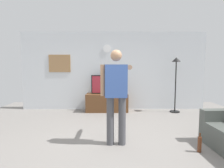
{
  "coord_description": "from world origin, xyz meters",
  "views": [
    {
      "loc": [
        -0.1,
        -3.3,
        1.46
      ],
      "look_at": [
        -0.07,
        1.2,
        1.05
      ],
      "focal_mm": 28.46,
      "sensor_mm": 36.0,
      "label": 1
    }
  ],
  "objects": [
    {
      "name": "framed_picture",
      "position": [
        -1.87,
        2.9,
        1.61
      ],
      "size": [
        0.75,
        0.04,
        0.6
      ],
      "primitive_type": "cube",
      "color": "#997047"
    },
    {
      "name": "back_wall",
      "position": [
        0.0,
        2.95,
        1.35
      ],
      "size": [
        6.4,
        0.1,
        2.7
      ],
      "primitive_type": "cube",
      "color": "silver",
      "rests_on": "ground_plane"
    },
    {
      "name": "person_standing_nearer_lamp",
      "position": [
        0.0,
        -0.01,
        1.02
      ],
      "size": [
        0.59,
        0.78,
        1.79
      ],
      "color": "#4C4C51",
      "rests_on": "ground_plane"
    },
    {
      "name": "ground_plane",
      "position": [
        0.0,
        0.0,
        0.0
      ],
      "size": [
        8.4,
        8.4,
        0.0
      ],
      "primitive_type": "plane",
      "color": "gray"
    },
    {
      "name": "television",
      "position": [
        -0.22,
        2.65,
        0.91
      ],
      "size": [
        1.05,
        0.07,
        0.63
      ],
      "color": "black",
      "rests_on": "tv_stand"
    },
    {
      "name": "floor_lamp",
      "position": [
        2.02,
        2.45,
        1.29
      ],
      "size": [
        0.32,
        0.32,
        1.8
      ],
      "color": "black",
      "rests_on": "ground_plane"
    },
    {
      "name": "tv_stand",
      "position": [
        -0.22,
        2.6,
        0.3
      ],
      "size": [
        1.39,
        0.57,
        0.59
      ],
      "color": "brown",
      "rests_on": "ground_plane"
    },
    {
      "name": "beverage_bottle",
      "position": [
        1.44,
        -0.35,
        0.14
      ],
      "size": [
        0.07,
        0.07,
        0.34
      ],
      "color": "#592D19",
      "rests_on": "ground_plane"
    },
    {
      "name": "wall_clock",
      "position": [
        -0.22,
        2.89,
        2.13
      ],
      "size": [
        0.27,
        0.03,
        0.27
      ],
      "primitive_type": "cylinder",
      "rotation": [
        1.57,
        0.0,
        0.0
      ],
      "color": "white"
    }
  ]
}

